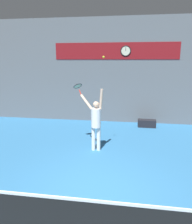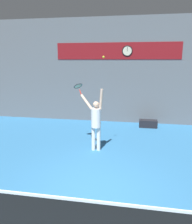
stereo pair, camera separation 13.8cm
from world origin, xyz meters
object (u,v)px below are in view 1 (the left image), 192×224
scoreboard_clock (126,51)px  tennis_player (96,120)px  tennis_racket (78,87)px  equipment_bag (147,123)px  tennis_ball (104,57)px

scoreboard_clock → tennis_player: (-0.84, -3.67, -2.39)m
tennis_racket → equipment_bag: size_ratio=0.51×
tennis_player → tennis_racket: (-0.71, 0.48, 1.07)m
scoreboard_clock → tennis_player: bearing=-102.9°
tennis_ball → tennis_player: bearing=172.0°
equipment_bag → tennis_racket: bearing=-136.2°
scoreboard_clock → tennis_racket: (-1.55, -3.19, -1.32)m
tennis_player → equipment_bag: bearing=57.3°
tennis_racket → tennis_ball: bearing=-28.3°
scoreboard_clock → tennis_ball: bearing=-99.0°
tennis_player → tennis_ball: bearing=-8.0°
tennis_player → equipment_bag: tennis_player is taller
scoreboard_clock → tennis_ball: scoreboard_clock is taller
tennis_player → tennis_ball: 2.08m
tennis_racket → equipment_bag: 4.14m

